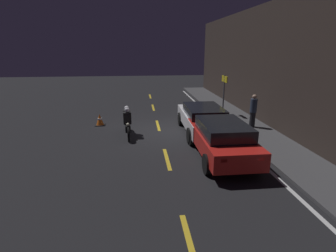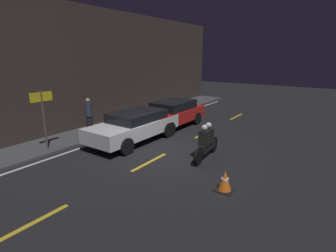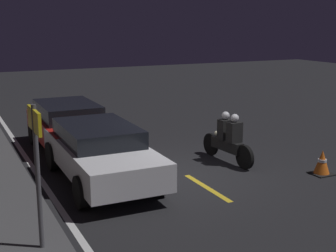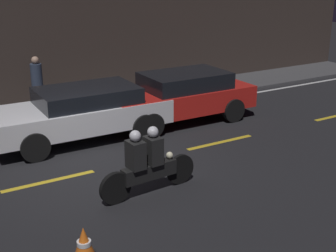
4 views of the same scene
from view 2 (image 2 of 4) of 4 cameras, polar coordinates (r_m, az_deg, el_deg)
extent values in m
plane|color=black|center=(10.56, -0.65, -6.10)|extent=(56.00, 56.00, 0.00)
cube|color=#424244|center=(13.62, -16.89, -1.56)|extent=(28.00, 2.08, 0.12)
cube|color=#382D28|center=(14.07, -20.99, 11.39)|extent=(28.00, 0.30, 6.28)
cube|color=gold|center=(7.30, -27.84, -18.43)|extent=(2.00, 0.14, 0.01)
cube|color=gold|center=(9.82, -4.04, -7.82)|extent=(2.00, 0.14, 0.01)
cube|color=gold|center=(13.42, 7.99, -1.54)|extent=(2.00, 0.14, 0.01)
cube|color=gold|center=(17.44, 14.68, 2.01)|extent=(2.00, 0.14, 0.01)
cube|color=silver|center=(12.69, -13.20, -2.79)|extent=(25.20, 0.14, 0.01)
cube|color=silver|center=(11.96, -7.40, -0.35)|extent=(4.60, 1.87, 0.61)
cube|color=black|center=(12.00, -6.74, 2.23)|extent=(2.54, 1.66, 0.40)
cube|color=red|center=(13.28, 1.06, 2.03)|extent=(0.06, 0.20, 0.10)
cube|color=red|center=(13.96, -2.93, 2.66)|extent=(0.06, 0.20, 0.10)
cylinder|color=black|center=(10.49, -9.02, -4.41)|extent=(0.70, 0.19, 0.70)
cylinder|color=black|center=(11.74, -15.24, -2.63)|extent=(0.70, 0.19, 0.70)
cylinder|color=black|center=(12.56, 0.01, -0.91)|extent=(0.70, 0.19, 0.70)
cylinder|color=black|center=(13.62, -6.07, 0.29)|extent=(0.70, 0.19, 0.70)
cube|color=red|center=(14.24, 0.72, 2.31)|extent=(4.39, 1.80, 0.63)
cube|color=black|center=(14.31, 1.22, 4.59)|extent=(2.42, 1.61, 0.45)
cube|color=red|center=(15.73, 6.90, 4.03)|extent=(0.06, 0.20, 0.10)
cube|color=red|center=(16.29, 3.34, 4.50)|extent=(0.06, 0.20, 0.10)
cylinder|color=black|center=(12.76, 0.49, -0.67)|extent=(0.69, 0.19, 0.69)
cylinder|color=black|center=(13.78, -5.43, 0.46)|extent=(0.69, 0.19, 0.69)
cylinder|color=black|center=(15.01, 6.36, 1.66)|extent=(0.69, 0.19, 0.69)
cylinder|color=black|center=(15.88, 0.90, 2.50)|extent=(0.69, 0.19, 0.69)
cylinder|color=black|center=(10.84, 9.95, -3.95)|extent=(0.65, 0.13, 0.64)
cylinder|color=black|center=(9.51, 6.66, -6.61)|extent=(0.65, 0.15, 0.64)
cube|color=black|center=(10.12, 8.45, -4.40)|extent=(1.18, 0.32, 0.30)
sphere|color=#F2EABF|center=(10.48, 9.52, -2.41)|extent=(0.14, 0.14, 0.14)
cube|color=black|center=(10.07, 8.76, -1.95)|extent=(0.31, 0.38, 0.55)
sphere|color=silver|center=(9.97, 8.85, 0.16)|extent=(0.22, 0.22, 0.22)
cube|color=black|center=(9.72, 7.88, -2.56)|extent=(0.31, 0.38, 0.55)
sphere|color=silver|center=(9.61, 7.96, -0.37)|extent=(0.22, 0.22, 0.22)
cube|color=black|center=(8.07, 12.13, -13.43)|extent=(0.52, 0.52, 0.03)
cone|color=orange|center=(7.93, 12.26, -11.44)|extent=(0.40, 0.40, 0.60)
cylinder|color=white|center=(7.92, 12.27, -11.25)|extent=(0.22, 0.22, 0.07)
cylinder|color=black|center=(13.70, -16.67, 0.49)|extent=(0.28, 0.28, 0.77)
cylinder|color=#2D384C|center=(13.54, -16.91, 3.46)|extent=(0.34, 0.34, 0.68)
sphere|color=tan|center=(13.46, -17.05, 5.35)|extent=(0.22, 0.22, 0.22)
cylinder|color=#4C4C51|center=(11.48, -25.36, 1.06)|extent=(0.08, 0.08, 2.40)
cube|color=yellow|center=(11.31, -25.91, 5.73)|extent=(0.90, 0.05, 0.36)
camera|label=1|loc=(21.12, 22.46, 14.56)|focal=28.00mm
camera|label=3|loc=(11.14, -65.56, 6.04)|focal=50.00mm
camera|label=4|loc=(5.70, 72.23, 9.70)|focal=50.00mm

